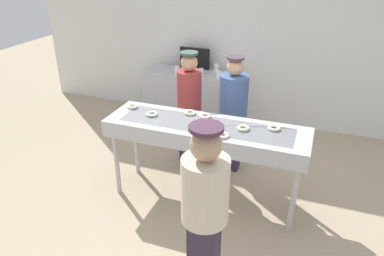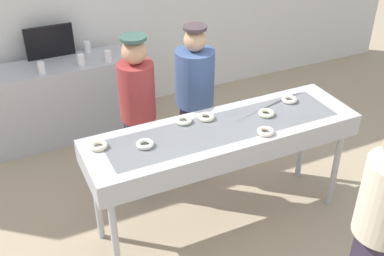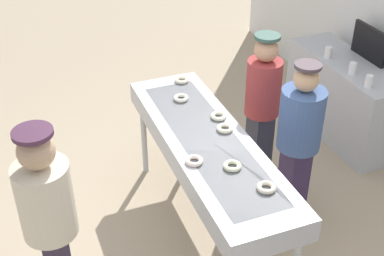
{
  "view_description": "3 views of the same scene",
  "coord_description": "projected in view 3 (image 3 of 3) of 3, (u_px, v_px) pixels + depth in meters",
  "views": [
    {
      "loc": [
        1.12,
        -3.49,
        2.76
      ],
      "look_at": [
        -0.13,
        -0.1,
        0.98
      ],
      "focal_mm": 34.39,
      "sensor_mm": 36.0,
      "label": 1
    },
    {
      "loc": [
        -1.61,
        -2.82,
        3.02
      ],
      "look_at": [
        -0.27,
        0.03,
        1.04
      ],
      "focal_mm": 44.37,
      "sensor_mm": 36.0,
      "label": 2
    },
    {
      "loc": [
        3.21,
        -1.39,
        3.37
      ],
      "look_at": [
        -0.17,
        -0.07,
        1.01
      ],
      "focal_mm": 49.43,
      "sensor_mm": 36.0,
      "label": 3
    }
  ],
  "objects": [
    {
      "name": "sugar_donut_4",
      "position": [
        225.0,
        128.0,
        4.32
      ],
      "size": [
        0.19,
        0.19,
        0.04
      ],
      "primitive_type": "torus",
      "rotation": [
        0.0,
        0.0,
        0.6
      ],
      "color": "#FBF1CE",
      "rests_on": "fryer_conveyor"
    },
    {
      "name": "paper_cup_3",
      "position": [
        369.0,
        81.0,
        5.14
      ],
      "size": [
        0.07,
        0.07,
        0.13
      ],
      "primitive_type": "cylinder",
      "color": "white",
      "rests_on": "prep_counter"
    },
    {
      "name": "sugar_donut_2",
      "position": [
        219.0,
        116.0,
        4.48
      ],
      "size": [
        0.16,
        0.16,
        0.04
      ],
      "primitive_type": "torus",
      "rotation": [
        0.0,
        0.0,
        1.79
      ],
      "color": "#F3F3CD",
      "rests_on": "fryer_conveyor"
    },
    {
      "name": "sugar_donut_5",
      "position": [
        266.0,
        187.0,
        3.69
      ],
      "size": [
        0.19,
        0.19,
        0.04
      ],
      "primitive_type": "torus",
      "rotation": [
        0.0,
        0.0,
        2.45
      ],
      "color": "#F4E6C9",
      "rests_on": "fryer_conveyor"
    },
    {
      "name": "prep_counter",
      "position": [
        343.0,
        98.0,
        5.88
      ],
      "size": [
        1.56,
        0.54,
        0.89
      ],
      "primitive_type": "cube",
      "color": "#B7BABF",
      "rests_on": "ground"
    },
    {
      "name": "sugar_donut_0",
      "position": [
        181.0,
        98.0,
        4.74
      ],
      "size": [
        0.19,
        0.19,
        0.04
      ],
      "primitive_type": "torus",
      "rotation": [
        0.0,
        0.0,
        0.75
      ],
      "color": "white",
      "rests_on": "fryer_conveyor"
    },
    {
      "name": "customer_waiting",
      "position": [
        49.0,
        218.0,
        3.5
      ],
      "size": [
        0.37,
        0.37,
        1.65
      ],
      "rotation": [
        0.0,
        0.0,
        -0.12
      ],
      "color": "#2F263A",
      "rests_on": "ground"
    },
    {
      "name": "ground_plane",
      "position": [
        206.0,
        230.0,
        4.77
      ],
      "size": [
        16.0,
        16.0,
        0.0
      ],
      "primitive_type": "plane",
      "color": "tan"
    },
    {
      "name": "fryer_conveyor",
      "position": [
        208.0,
        149.0,
        4.28
      ],
      "size": [
        2.28,
        0.65,
        1.0
      ],
      "color": "#B7BABF",
      "rests_on": "ground"
    },
    {
      "name": "paper_cup_0",
      "position": [
        353.0,
        68.0,
        5.37
      ],
      "size": [
        0.07,
        0.07,
        0.13
      ],
      "primitive_type": "cylinder",
      "color": "white",
      "rests_on": "prep_counter"
    },
    {
      "name": "worker_baker",
      "position": [
        299.0,
        136.0,
        4.42
      ],
      "size": [
        0.37,
        0.37,
        1.57
      ],
      "rotation": [
        0.0,
        0.0,
        3.05
      ],
      "color": "#342648",
      "rests_on": "ground"
    },
    {
      "name": "paper_cup_1",
      "position": [
        328.0,
        52.0,
        5.69
      ],
      "size": [
        0.07,
        0.07,
        0.13
      ],
      "primitive_type": "cylinder",
      "color": "white",
      "rests_on": "prep_counter"
    },
    {
      "name": "menu_display",
      "position": [
        370.0,
        43.0,
        5.61
      ],
      "size": [
        0.52,
        0.04,
        0.36
      ],
      "primitive_type": "cube",
      "color": "black",
      "rests_on": "prep_counter"
    },
    {
      "name": "sugar_donut_3",
      "position": [
        194.0,
        161.0,
        3.95
      ],
      "size": [
        0.17,
        0.17,
        0.04
      ],
      "primitive_type": "torus",
      "rotation": [
        0.0,
        0.0,
        2.83
      ],
      "color": "#FBE4D1",
      "rests_on": "fryer_conveyor"
    },
    {
      "name": "worker_assistant",
      "position": [
        262.0,
        105.0,
        4.88
      ],
      "size": [
        0.32,
        0.32,
        1.59
      ],
      "rotation": [
        0.0,
        0.0,
        3.41
      ],
      "color": "#2C2E3C",
      "rests_on": "ground"
    },
    {
      "name": "sugar_donut_1",
      "position": [
        182.0,
        80.0,
        5.03
      ],
      "size": [
        0.17,
        0.17,
        0.04
      ],
      "primitive_type": "torus",
      "rotation": [
        0.0,
        0.0,
        1.29
      ],
      "color": "#F7EAC7",
      "rests_on": "fryer_conveyor"
    },
    {
      "name": "sugar_donut_6",
      "position": [
        232.0,
        166.0,
        3.9
      ],
      "size": [
        0.19,
        0.19,
        0.04
      ],
      "primitive_type": "torus",
      "rotation": [
        0.0,
        0.0,
        0.99
      ],
      "color": "#EEF0C2",
      "rests_on": "fryer_conveyor"
    }
  ]
}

